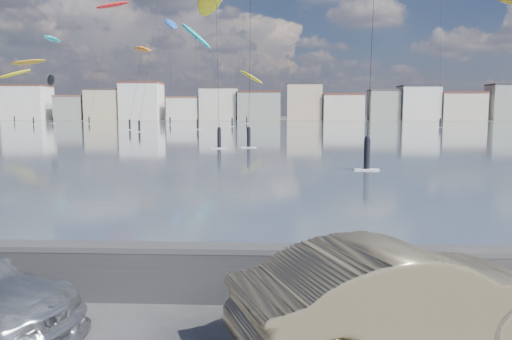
# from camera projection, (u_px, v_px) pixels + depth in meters

# --- Properties ---
(bay_water) EXTENTS (500.00, 177.00, 0.00)m
(bay_water) POSITION_uv_depth(u_px,v_px,m) (271.00, 129.00, 96.96)
(bay_water) COLOR #354454
(bay_water) RESTS_ON ground
(far_shore_strip) EXTENTS (500.00, 60.00, 0.00)m
(far_shore_strip) POSITION_uv_depth(u_px,v_px,m) (275.00, 120.00, 204.61)
(far_shore_strip) COLOR #4C473D
(far_shore_strip) RESTS_ON ground
(seawall) EXTENTS (400.00, 0.36, 1.08)m
(seawall) POSITION_uv_depth(u_px,v_px,m) (196.00, 269.00, 8.79)
(seawall) COLOR #28282B
(seawall) RESTS_ON ground
(far_buildings) EXTENTS (240.79, 13.26, 14.60)m
(far_buildings) POSITION_uv_depth(u_px,v_px,m) (279.00, 105.00, 189.96)
(far_buildings) COLOR #B7C6BC
(far_buildings) RESTS_ON ground
(car_champagne) EXTENTS (4.95, 3.29, 1.54)m
(car_champagne) POSITION_uv_depth(u_px,v_px,m) (400.00, 297.00, 6.97)
(car_champagne) COLOR tan
(car_champagne) RESTS_ON ground
(kitesurfer_1) EXTENTS (6.66, 11.55, 14.98)m
(kitesurfer_1) POSITION_uv_depth(u_px,v_px,m) (51.00, 81.00, 150.16)
(kitesurfer_1) COLOR black
(kitesurfer_1) RESTS_ON ground
(kitesurfer_3) EXTENTS (7.07, 14.67, 17.00)m
(kitesurfer_3) POSITION_uv_depth(u_px,v_px,m) (142.00, 50.00, 98.54)
(kitesurfer_3) COLOR orange
(kitesurfer_3) RESTS_ON ground
(kitesurfer_5) EXTENTS (10.79, 15.77, 16.43)m
(kitesurfer_5) POSITION_uv_depth(u_px,v_px,m) (14.00, 74.00, 147.47)
(kitesurfer_5) COLOR yellow
(kitesurfer_5) RESTS_ON ground
(kitesurfer_8) EXTENTS (4.85, 14.35, 23.70)m
(kitesurfer_8) POSITION_uv_depth(u_px,v_px,m) (52.00, 40.00, 135.84)
(kitesurfer_8) COLOR #19BFBF
(kitesurfer_8) RESTS_ON ground
(kitesurfer_9) EXTENTS (11.25, 9.17, 20.87)m
(kitesurfer_9) POSITION_uv_depth(u_px,v_px,m) (28.00, 63.00, 161.12)
(kitesurfer_9) COLOR #BF8C19
(kitesurfer_9) RESTS_ON ground
(kitesurfer_13) EXTENTS (8.94, 18.64, 23.45)m
(kitesurfer_13) POSITION_uv_depth(u_px,v_px,m) (196.00, 36.00, 106.57)
(kitesurfer_13) COLOR #19BFBF
(kitesurfer_13) RESTS_ON ground
(kitesurfer_14) EXTENTS (10.14, 16.54, 35.93)m
(kitesurfer_14) POSITION_uv_depth(u_px,v_px,m) (113.00, 6.00, 145.24)
(kitesurfer_14) COLOR red
(kitesurfer_14) RESTS_ON ground
(kitesurfer_19) EXTENTS (8.05, 17.10, 16.83)m
(kitesurfer_19) POSITION_uv_depth(u_px,v_px,m) (251.00, 78.00, 153.15)
(kitesurfer_19) COLOR yellow
(kitesurfer_19) RESTS_ON ground
(kitesurfer_20) EXTENTS (6.58, 17.67, 29.49)m
(kitesurfer_20) POSITION_uv_depth(u_px,v_px,m) (171.00, 25.00, 133.76)
(kitesurfer_20) COLOR blue
(kitesurfer_20) RESTS_ON ground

